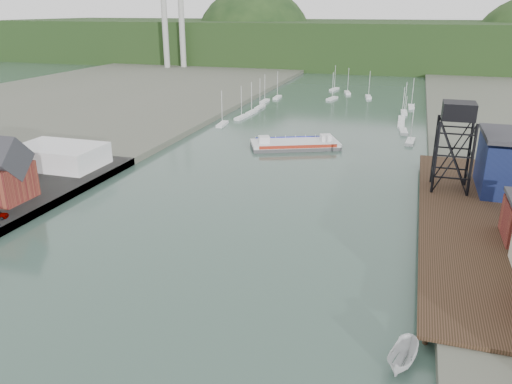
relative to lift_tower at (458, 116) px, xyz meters
The scene contains 9 objects.
ground 69.53m from the lift_tower, 121.11° to the right, with size 600.00×600.00×0.00m, color #2F4A40.
east_pier 19.03m from the lift_tower, 81.25° to the right, with size 14.00×70.00×2.45m.
white_shed 80.28m from the lift_tower, behind, with size 18.00×12.00×4.50m, color silver.
lift_tower is the anchor object (origin of this frame).
marina_sailboats 89.04m from the lift_tower, 113.46° to the left, with size 57.71×92.65×0.90m.
smokestacks 224.80m from the lift_tower, 128.94° to the left, with size 11.20×8.20×60.00m.
distant_hills 246.51m from the lift_tower, 99.10° to the left, with size 500.00×120.00×80.00m.
chain_ferry 47.18m from the lift_tower, 142.33° to the left, with size 23.89×17.08×3.20m.
motorboat 53.08m from the lift_tower, 96.97° to the right, with size 2.32×6.17×2.38m, color silver.
Camera 1 is at (27.09, -35.60, 33.51)m, focal length 35.00 mm.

